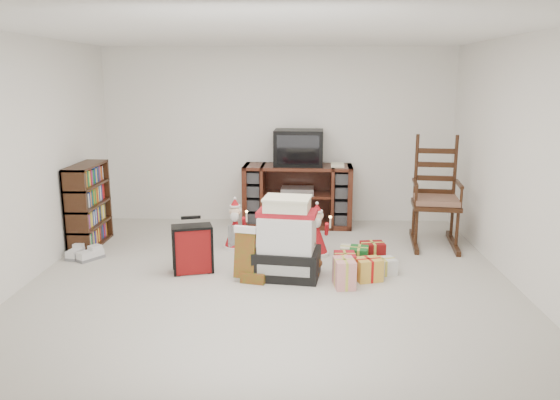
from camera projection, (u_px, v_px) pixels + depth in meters
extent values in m
cube|color=beige|center=(271.00, 281.00, 5.69)|extent=(5.00, 5.00, 0.01)
cube|color=white|center=(270.00, 31.00, 5.14)|extent=(5.00, 5.00, 0.01)
cube|color=white|center=(278.00, 136.00, 7.86)|extent=(5.00, 0.01, 2.50)
cube|color=white|center=(248.00, 232.00, 2.98)|extent=(5.00, 0.01, 2.50)
cube|color=white|center=(23.00, 161.00, 5.49)|extent=(0.01, 5.00, 2.50)
cube|color=white|center=(525.00, 163.00, 5.34)|extent=(0.01, 5.00, 2.50)
cube|color=#472114|center=(298.00, 196.00, 7.73)|extent=(1.54, 0.61, 0.87)
cube|color=#BABABC|center=(298.00, 190.00, 7.68)|extent=(0.47, 0.34, 0.09)
cube|color=#341B0E|center=(88.00, 205.00, 6.80)|extent=(0.28, 0.84, 1.03)
cube|color=#341B0E|center=(436.00, 205.00, 6.81)|extent=(0.64, 0.62, 0.05)
cube|color=#825C46|center=(436.00, 200.00, 6.79)|extent=(0.59, 0.57, 0.07)
cube|color=#341B0E|center=(433.00, 165.00, 6.95)|extent=(0.49, 0.13, 0.88)
cube|color=#341B0E|center=(433.00, 242.00, 6.92)|extent=(0.69, 1.01, 0.07)
cube|color=black|center=(287.00, 263.00, 5.78)|extent=(0.74, 0.58, 0.30)
cube|color=silver|center=(287.00, 233.00, 5.70)|extent=(0.62, 0.51, 0.37)
cube|color=#A2121C|center=(287.00, 213.00, 5.66)|extent=(0.65, 0.41, 0.05)
cube|color=beige|center=(287.00, 205.00, 5.64)|extent=(0.50, 0.41, 0.12)
cube|color=maroon|center=(193.00, 249.00, 5.89)|extent=(0.44, 0.31, 0.53)
cube|color=black|center=(193.00, 217.00, 5.91)|extent=(0.21, 0.09, 0.03)
ellipsoid|color=brown|center=(307.00, 264.00, 5.84)|extent=(0.25, 0.21, 0.26)
sphere|color=brown|center=(307.00, 250.00, 5.78)|extent=(0.17, 0.17, 0.17)
cone|color=#AD1219|center=(316.00, 238.00, 6.48)|extent=(0.29, 0.29, 0.42)
sphere|color=beige|center=(317.00, 217.00, 6.42)|extent=(0.14, 0.14, 0.14)
cone|color=#AD1219|center=(317.00, 208.00, 6.40)|extent=(0.13, 0.13, 0.10)
cylinder|color=silver|center=(330.00, 223.00, 6.31)|extent=(0.02, 0.02, 0.13)
cone|color=#AD1219|center=(235.00, 232.00, 6.73)|extent=(0.29, 0.29, 0.42)
sphere|color=beige|center=(235.00, 211.00, 6.68)|extent=(0.14, 0.14, 0.14)
cone|color=#AD1219|center=(235.00, 202.00, 6.65)|extent=(0.13, 0.13, 0.10)
cylinder|color=silver|center=(247.00, 217.00, 6.57)|extent=(0.02, 0.02, 0.13)
cube|color=silver|center=(75.00, 254.00, 6.38)|extent=(0.19, 0.33, 0.11)
cube|color=silver|center=(92.00, 254.00, 6.38)|extent=(0.29, 0.33, 0.11)
cube|color=#A2121C|center=(345.00, 265.00, 5.83)|extent=(0.24, 0.24, 0.24)
cube|color=#165921|center=(359.00, 258.00, 6.05)|extent=(0.24, 0.24, 0.24)
cube|color=#F2BA47|center=(368.00, 269.00, 5.69)|extent=(0.24, 0.24, 0.24)
cube|color=white|center=(343.00, 275.00, 5.52)|extent=(0.24, 0.24, 0.24)
cube|color=silver|center=(383.00, 264.00, 5.86)|extent=(0.24, 0.24, 0.24)
cube|color=maroon|center=(374.00, 253.00, 6.22)|extent=(0.24, 0.24, 0.24)
cube|color=beige|center=(353.00, 251.00, 6.27)|extent=(0.24, 0.24, 0.24)
cube|color=black|center=(299.00, 148.00, 7.59)|extent=(0.70, 0.51, 0.50)
cube|color=black|center=(299.00, 150.00, 7.36)|extent=(0.58, 0.05, 0.40)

